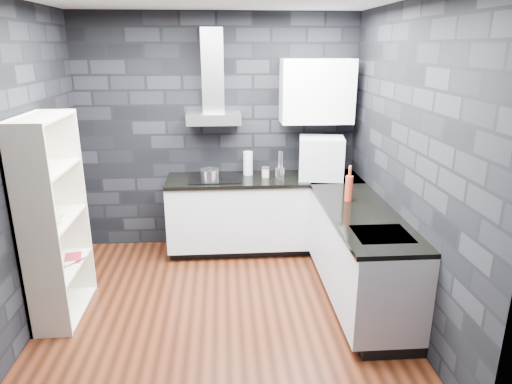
{
  "coord_description": "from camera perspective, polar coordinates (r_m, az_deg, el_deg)",
  "views": [
    {
      "loc": [
        0.05,
        -3.68,
        2.33
      ],
      "look_at": [
        0.35,
        0.45,
        1.0
      ],
      "focal_mm": 32.0,
      "sensor_mm": 36.0,
      "label": 1
    }
  ],
  "objects": [
    {
      "name": "upper_cabinet",
      "position": [
        5.24,
        7.61,
        12.38
      ],
      "size": [
        0.8,
        0.35,
        0.7
      ],
      "primitive_type": "cube",
      "color": "white",
      "rests_on": "wall_back"
    },
    {
      "name": "wall_right",
      "position": [
        4.13,
        18.46,
        3.11
      ],
      "size": [
        0.05,
        3.2,
        2.7
      ],
      "primitive_type": "cube",
      "color": "black",
      "rests_on": "ground"
    },
    {
      "name": "hood_body",
      "position": [
        5.17,
        -5.28,
        9.16
      ],
      "size": [
        0.6,
        0.34,
        0.12
      ],
      "primitive_type": "cube",
      "color": "#B7B8BC",
      "rests_on": "wall_back"
    },
    {
      "name": "appliance_garage",
      "position": [
        5.17,
        8.14,
        4.14
      ],
      "size": [
        0.54,
        0.45,
        0.49
      ],
      "primitive_type": "cube",
      "rotation": [
        0.0,
        0.0,
        -0.16
      ],
      "color": "silver",
      "rests_on": "counter_back_top"
    },
    {
      "name": "toekick_back",
      "position": [
        5.54,
        0.89,
        -6.52
      ],
      "size": [
        2.18,
        0.5,
        0.1
      ],
      "primitive_type": "cube",
      "color": "black",
      "rests_on": "ground"
    },
    {
      "name": "hood_chimney",
      "position": [
        5.19,
        -5.43,
        14.85
      ],
      "size": [
        0.24,
        0.2,
        0.9
      ],
      "primitive_type": "cube",
      "color": "#B7B8BC",
      "rests_on": "hood_body"
    },
    {
      "name": "counter_back_top",
      "position": [
        5.2,
        0.98,
        1.6
      ],
      "size": [
        2.2,
        0.62,
        0.04
      ],
      "primitive_type": "cube",
      "color": "black",
      "rests_on": "counter_back_cab"
    },
    {
      "name": "book_red",
      "position": [
        4.52,
        -22.98,
        -6.63
      ],
      "size": [
        0.15,
        0.05,
        0.2
      ],
      "primitive_type": "imported",
      "rotation": [
        0.0,
        0.0,
        0.24
      ],
      "color": "maroon",
      "rests_on": "bookshelf"
    },
    {
      "name": "red_bottle",
      "position": [
        4.48,
        11.53,
        0.43
      ],
      "size": [
        0.09,
        0.09,
        0.25
      ],
      "primitive_type": "cylinder",
      "rotation": [
        0.0,
        0.0,
        -0.23
      ],
      "color": "#A4321C",
      "rests_on": "counter_right_top"
    },
    {
      "name": "fruit_bowl",
      "position": [
        4.2,
        -24.41,
        -3.27
      ],
      "size": [
        0.26,
        0.26,
        0.06
      ],
      "primitive_type": "imported",
      "rotation": [
        0.0,
        0.0,
        0.18
      ],
      "color": "white",
      "rests_on": "bookshelf"
    },
    {
      "name": "toekick_right",
      "position": [
        4.6,
        13.02,
        -12.41
      ],
      "size": [
        0.5,
        1.78,
        0.1
      ],
      "primitive_type": "cube",
      "color": "black",
      "rests_on": "ground"
    },
    {
      "name": "wall_front",
      "position": [
        2.28,
        -5.05,
        -7.76
      ],
      "size": [
        3.2,
        0.05,
        2.7
      ],
      "primitive_type": "cube",
      "color": "black",
      "rests_on": "ground"
    },
    {
      "name": "book_second",
      "position": [
        4.55,
        -23.03,
        -6.16
      ],
      "size": [
        0.16,
        0.12,
        0.25
      ],
      "primitive_type": "imported",
      "rotation": [
        0.0,
        0.0,
        -0.62
      ],
      "color": "#B2B2B2",
      "rests_on": "bookshelf"
    },
    {
      "name": "counter_corner_top",
      "position": [
        5.34,
        9.56,
        1.79
      ],
      "size": [
        0.62,
        0.62,
        0.04
      ],
      "primitive_type": "cube",
      "color": "black",
      "rests_on": "counter_right_cab"
    },
    {
      "name": "storage_jar",
      "position": [
        5.2,
        1.2,
        2.41
      ],
      "size": [
        0.1,
        0.1,
        0.1
      ],
      "primitive_type": "cylinder",
      "rotation": [
        0.0,
        0.0,
        -0.29
      ],
      "color": "tan",
      "rests_on": "counter_back_top"
    },
    {
      "name": "counter_right_cab",
      "position": [
        4.4,
        12.9,
        -7.59
      ],
      "size": [
        0.6,
        1.8,
        0.76
      ],
      "primitive_type": "cube",
      "color": "silver",
      "rests_on": "ground"
    },
    {
      "name": "cooktop",
      "position": [
        5.19,
        -5.1,
        1.78
      ],
      "size": [
        0.58,
        0.5,
        0.01
      ],
      "primitive_type": "cube",
      "color": "black",
      "rests_on": "counter_back_top"
    },
    {
      "name": "bookshelf",
      "position": [
        4.29,
        -23.93,
        -3.27
      ],
      "size": [
        0.42,
        0.83,
        1.8
      ],
      "primitive_type": "cube",
      "rotation": [
        0.0,
        0.0,
        -0.1
      ],
      "color": "beige",
      "rests_on": "ground"
    },
    {
      "name": "wall_left",
      "position": [
        4.17,
        -27.74,
        2.09
      ],
      "size": [
        0.05,
        3.2,
        2.7
      ],
      "primitive_type": "cube",
      "color": "black",
      "rests_on": "ground"
    },
    {
      "name": "counter_back_cab",
      "position": [
        5.34,
        0.95,
        -2.49
      ],
      "size": [
        2.2,
        0.6,
        0.76
      ],
      "primitive_type": "cube",
      "color": "silver",
      "rests_on": "ground"
    },
    {
      "name": "ground",
      "position": [
        4.36,
        -4.3,
        -14.57
      ],
      "size": [
        3.2,
        3.2,
        0.0
      ],
      "primitive_type": "plane",
      "color": "#491F10"
    },
    {
      "name": "sink_rim",
      "position": [
        3.8,
        15.47,
        -5.13
      ],
      "size": [
        0.44,
        0.4,
        0.01
      ],
      "primitive_type": "cube",
      "color": "#B7B8BC",
      "rests_on": "counter_right_top"
    },
    {
      "name": "utensil_crock",
      "position": [
        5.14,
        3.01,
        2.39
      ],
      "size": [
        0.13,
        0.13,
        0.13
      ],
      "primitive_type": "cylinder",
      "rotation": [
        0.0,
        0.0,
        0.35
      ],
      "color": "silver",
      "rests_on": "counter_back_top"
    },
    {
      "name": "pot",
      "position": [
        5.03,
        -5.79,
        2.04
      ],
      "size": [
        0.24,
        0.24,
        0.12
      ],
      "primitive_type": "cylinder",
      "rotation": [
        0.0,
        0.0,
        0.24
      ],
      "color": "silver",
      "rests_on": "cooktop"
    },
    {
      "name": "wall_back",
      "position": [
        5.4,
        -4.65,
        7.28
      ],
      "size": [
        3.2,
        0.05,
        2.7
      ],
      "primitive_type": "cube",
      "color": "black",
      "rests_on": "ground"
    },
    {
      "name": "counter_right_top",
      "position": [
        4.24,
        13.14,
        -2.71
      ],
      "size": [
        0.62,
        1.8,
        0.04
      ],
      "primitive_type": "cube",
      "color": "black",
      "rests_on": "counter_right_cab"
    },
    {
      "name": "glass_vase",
      "position": [
        5.29,
        -1.0,
        3.62
      ],
      "size": [
        0.14,
        0.14,
        0.27
      ],
      "primitive_type": "cylinder",
      "rotation": [
        0.0,
        0.0,
        0.3
      ],
      "color": "silver",
      "rests_on": "counter_back_top"
    }
  ]
}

